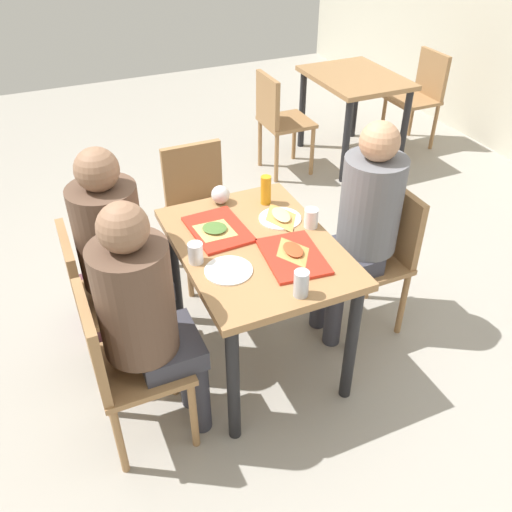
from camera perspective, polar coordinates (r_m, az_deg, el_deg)
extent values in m
cube|color=#9E998E|center=(3.18, 0.00, -10.18)|extent=(10.00, 10.00, 0.02)
cube|color=#9E7247|center=(2.69, 0.00, 0.97)|extent=(1.01, 0.74, 0.04)
cylinder|color=black|center=(3.18, -8.39, -1.72)|extent=(0.06, 0.06, 0.72)
cylinder|color=black|center=(2.55, -2.36, -13.06)|extent=(0.06, 0.06, 0.72)
cylinder|color=black|center=(3.34, 1.75, 0.88)|extent=(0.06, 0.06, 0.72)
cylinder|color=black|center=(2.76, 9.79, -8.96)|extent=(0.06, 0.06, 0.72)
cube|color=#9E7247|center=(2.92, -14.17, -4.19)|extent=(0.40, 0.40, 0.03)
cube|color=#9E7247|center=(2.79, -18.39, -1.70)|extent=(0.38, 0.04, 0.40)
cylinder|color=#9E7247|center=(3.22, -11.28, -4.80)|extent=(0.04, 0.04, 0.43)
cylinder|color=#9E7247|center=(2.97, -9.61, -8.76)|extent=(0.04, 0.04, 0.43)
cylinder|color=#9E7247|center=(3.20, -17.18, -6.29)|extent=(0.04, 0.04, 0.43)
cylinder|color=#9E7247|center=(2.94, -16.06, -10.43)|extent=(0.04, 0.04, 0.43)
cube|color=#9E7247|center=(2.55, -11.73, -10.98)|extent=(0.40, 0.40, 0.03)
cube|color=#9E7247|center=(2.39, -16.55, -8.53)|extent=(0.38, 0.04, 0.40)
cylinder|color=#9E7247|center=(2.86, -8.67, -10.94)|extent=(0.04, 0.04, 0.43)
cylinder|color=#9E7247|center=(2.64, -6.46, -15.95)|extent=(0.04, 0.04, 0.43)
cylinder|color=#9E7247|center=(2.83, -15.42, -12.71)|extent=(0.04, 0.04, 0.43)
cylinder|color=#9E7247|center=(2.61, -13.91, -17.99)|extent=(0.04, 0.04, 0.43)
cube|color=#9E7247|center=(3.14, 11.24, -0.58)|extent=(0.40, 0.40, 0.03)
cube|color=#9E7247|center=(3.11, 14.46, 3.41)|extent=(0.38, 0.04, 0.40)
cylinder|color=#9E7247|center=(3.10, 9.82, -6.51)|extent=(0.04, 0.04, 0.43)
cylinder|color=#9E7247|center=(3.31, 6.73, -2.91)|extent=(0.04, 0.04, 0.43)
cylinder|color=#9E7247|center=(3.26, 14.89, -4.75)|extent=(0.04, 0.04, 0.43)
cylinder|color=#9E7247|center=(3.47, 11.63, -1.44)|extent=(0.04, 0.04, 0.43)
cube|color=#9E7247|center=(3.48, -5.39, 4.01)|extent=(0.40, 0.40, 0.03)
cube|color=#9E7247|center=(3.52, -6.57, 8.39)|extent=(0.04, 0.38, 0.40)
cylinder|color=#9E7247|center=(3.52, -1.65, 0.07)|extent=(0.04, 0.04, 0.43)
cylinder|color=#9E7247|center=(3.44, -6.90, -1.27)|extent=(0.04, 0.04, 0.43)
cylinder|color=#9E7247|center=(3.79, -3.62, 2.84)|extent=(0.04, 0.04, 0.43)
cylinder|color=#9E7247|center=(3.70, -8.54, 1.65)|extent=(0.04, 0.04, 0.43)
cylinder|color=#383842|center=(3.15, -9.84, -5.31)|extent=(0.10, 0.10, 0.46)
cylinder|color=#383842|center=(3.03, -9.02, -7.15)|extent=(0.10, 0.10, 0.46)
cube|color=#383842|center=(2.90, -11.87, -2.57)|extent=(0.32, 0.28, 0.10)
cylinder|color=brown|center=(2.71, -14.91, 2.00)|extent=(0.32, 0.32, 0.52)
sphere|color=#8C664C|center=(2.53, -16.12, 8.56)|extent=(0.20, 0.20, 0.20)
cylinder|color=#383842|center=(2.79, -6.96, -11.64)|extent=(0.10, 0.10, 0.46)
cylinder|color=#383842|center=(2.69, -5.87, -13.98)|extent=(0.10, 0.10, 0.46)
cube|color=#383842|center=(2.52, -9.03, -9.19)|extent=(0.32, 0.28, 0.10)
cylinder|color=brown|center=(2.30, -12.37, -4.44)|extent=(0.32, 0.32, 0.52)
sphere|color=#8C664C|center=(2.09, -13.58, 2.87)|extent=(0.20, 0.20, 0.20)
cylinder|color=#383842|center=(3.12, 8.04, -5.61)|extent=(0.10, 0.10, 0.46)
cylinder|color=#383842|center=(3.22, 6.60, -3.90)|extent=(0.10, 0.10, 0.46)
cube|color=#383842|center=(3.04, 9.34, -0.19)|extent=(0.32, 0.28, 0.10)
cylinder|color=slate|center=(2.92, 11.76, 5.24)|extent=(0.32, 0.32, 0.52)
sphere|color=tan|center=(2.77, 12.65, 11.47)|extent=(0.20, 0.20, 0.20)
cube|color=red|center=(2.77, -3.93, 2.75)|extent=(0.37, 0.28, 0.02)
cube|color=red|center=(2.58, 3.84, -0.02)|extent=(0.39, 0.30, 0.02)
cylinder|color=white|center=(2.86, 2.49, 3.90)|extent=(0.22, 0.22, 0.01)
cylinder|color=white|center=(2.50, -2.85, -1.50)|extent=(0.22, 0.22, 0.01)
pyramid|color=#DBAD60|center=(2.75, -4.28, 2.75)|extent=(0.24, 0.24, 0.01)
ellipsoid|color=#4C7233|center=(2.74, -4.29, 2.92)|extent=(0.17, 0.17, 0.01)
pyramid|color=#C68C47|center=(2.59, 3.84, 0.51)|extent=(0.19, 0.13, 0.01)
ellipsoid|color=#B74723|center=(2.59, 3.85, 0.69)|extent=(0.14, 0.09, 0.01)
pyramid|color=#C68C47|center=(2.86, 2.60, 4.12)|extent=(0.23, 0.14, 0.01)
ellipsoid|color=#D8C67F|center=(2.85, 2.60, 4.29)|extent=(0.16, 0.10, 0.01)
cylinder|color=white|center=(2.79, 5.71, 3.91)|extent=(0.07, 0.07, 0.10)
cylinder|color=white|center=(2.54, -6.25, 0.31)|extent=(0.07, 0.07, 0.10)
cylinder|color=#B7BCC6|center=(2.34, 4.69, -2.85)|extent=(0.07, 0.07, 0.12)
cylinder|color=orange|center=(2.96, 1.03, 6.82)|extent=(0.06, 0.06, 0.16)
sphere|color=silver|center=(2.98, -3.69, 6.34)|extent=(0.10, 0.10, 0.10)
cube|color=#592D38|center=(3.38, -16.31, -5.06)|extent=(0.33, 0.17, 0.28)
cube|color=#9E7247|center=(5.04, 10.24, 17.67)|extent=(0.90, 0.70, 0.04)
cylinder|color=black|center=(5.34, 4.79, 14.80)|extent=(0.06, 0.06, 0.72)
cylinder|color=black|center=(4.73, 9.28, 11.53)|extent=(0.06, 0.06, 0.72)
cylinder|color=black|center=(5.63, 10.22, 15.48)|extent=(0.06, 0.06, 0.72)
cylinder|color=black|center=(5.04, 15.02, 12.39)|extent=(0.06, 0.06, 0.72)
cube|color=#9E7247|center=(4.83, 3.17, 13.65)|extent=(0.40, 0.40, 0.03)
cube|color=#9E7247|center=(4.68, 1.21, 15.76)|extent=(0.38, 0.04, 0.40)
cylinder|color=#9E7247|center=(5.13, 3.96, 12.19)|extent=(0.04, 0.04, 0.43)
cylinder|color=#9E7247|center=(4.86, 5.81, 10.68)|extent=(0.04, 0.04, 0.43)
cylinder|color=#9E7247|center=(5.00, 0.41, 11.59)|extent=(0.04, 0.04, 0.43)
cylinder|color=#9E7247|center=(4.72, 2.13, 10.02)|extent=(0.04, 0.04, 0.43)
cube|color=#9E7247|center=(5.51, 15.82, 15.25)|extent=(0.40, 0.40, 0.03)
cube|color=#9E7247|center=(5.55, 17.73, 17.46)|extent=(0.38, 0.04, 0.40)
cylinder|color=#9E7247|center=(5.37, 15.04, 12.15)|extent=(0.04, 0.04, 0.43)
cylinder|color=#9E7247|center=(5.61, 12.96, 13.52)|extent=(0.04, 0.04, 0.43)
cylinder|color=#9E7247|center=(5.58, 17.90, 12.54)|extent=(0.04, 0.04, 0.43)
cylinder|color=#9E7247|center=(5.81, 15.79, 13.87)|extent=(0.04, 0.04, 0.43)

